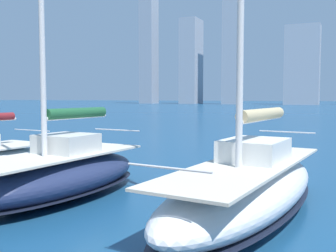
% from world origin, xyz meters
% --- Properties ---
extents(sailboat_tan, '(3.43, 8.70, 11.41)m').
position_xyz_m(sailboat_tan, '(-2.11, -6.73, 0.76)').
color(sailboat_tan, white).
rests_on(sailboat_tan, ground).
extents(sailboat_forest, '(3.11, 6.77, 11.97)m').
position_xyz_m(sailboat_forest, '(3.39, -6.23, 0.76)').
color(sailboat_forest, navy).
rests_on(sailboat_forest, ground).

